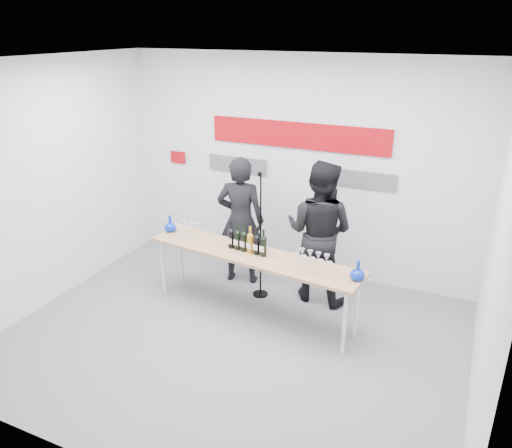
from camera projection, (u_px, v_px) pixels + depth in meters
name	position (u px, v px, depth m)	size (l,w,h in m)	color
ground	(232.00, 338.00, 5.67)	(5.00, 5.00, 0.00)	slate
back_wall	(297.00, 168.00, 6.80)	(5.00, 0.04, 3.00)	silver
signage	(293.00, 146.00, 6.68)	(3.38, 0.02, 0.79)	#A3060F
tasting_table	(252.00, 259.00, 5.89)	(2.74, 0.85, 0.81)	tan
wine_bottles	(247.00, 239.00, 5.86)	(0.53, 0.14, 0.33)	black
decanter_left	(170.00, 223.00, 6.47)	(0.16, 0.16, 0.21)	#08299F
decanter_right	(358.00, 270.00, 5.23)	(0.16, 0.16, 0.21)	#08299F
glasses_left	(187.00, 230.00, 6.30)	(0.28, 0.25, 0.18)	silver
glasses_right	(313.00, 262.00, 5.44)	(0.46, 0.27, 0.18)	silver
presenter_left	(241.00, 221.00, 6.66)	(0.64, 0.42, 1.76)	black
presenter_right	(319.00, 232.00, 6.20)	(0.89, 0.69, 1.83)	black
mic_stand	(260.00, 260.00, 6.39)	(0.20, 0.20, 1.69)	black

